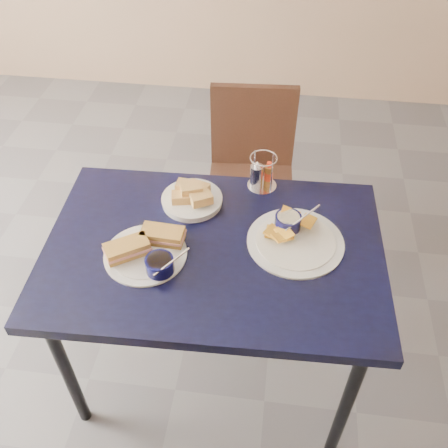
# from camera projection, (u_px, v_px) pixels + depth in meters

# --- Properties ---
(ground) EXTENTS (6.00, 6.00, 0.00)m
(ground) POSITION_uv_depth(u_px,v_px,m) (175.00, 390.00, 2.09)
(ground) COLOR #58575D
(ground) RESTS_ON ground
(dining_table) EXTENTS (1.15, 0.79, 0.75)m
(dining_table) POSITION_uv_depth(u_px,v_px,m) (214.00, 261.00, 1.71)
(dining_table) COLOR black
(dining_table) RESTS_ON ground
(chair_far) EXTENTS (0.43, 0.41, 0.85)m
(chair_far) POSITION_uv_depth(u_px,v_px,m) (253.00, 164.00, 2.41)
(chair_far) COLOR black
(chair_far) RESTS_ON ground
(sandwich_plate) EXTENTS (0.30, 0.27, 0.12)m
(sandwich_plate) POSITION_uv_depth(u_px,v_px,m) (148.00, 250.00, 1.61)
(sandwich_plate) COLOR white
(sandwich_plate) RESTS_ON dining_table
(plantain_plate) EXTENTS (0.32, 0.32, 0.12)m
(plantain_plate) POSITION_uv_depth(u_px,v_px,m) (293.00, 235.00, 1.67)
(plantain_plate) COLOR white
(plantain_plate) RESTS_ON dining_table
(bread_basket) EXTENTS (0.22, 0.22, 0.08)m
(bread_basket) POSITION_uv_depth(u_px,v_px,m) (192.00, 197.00, 1.79)
(bread_basket) COLOR white
(bread_basket) RESTS_ON dining_table
(condiment_caddy) EXTENTS (0.11, 0.11, 0.14)m
(condiment_caddy) POSITION_uv_depth(u_px,v_px,m) (261.00, 174.00, 1.84)
(condiment_caddy) COLOR silver
(condiment_caddy) RESTS_ON dining_table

